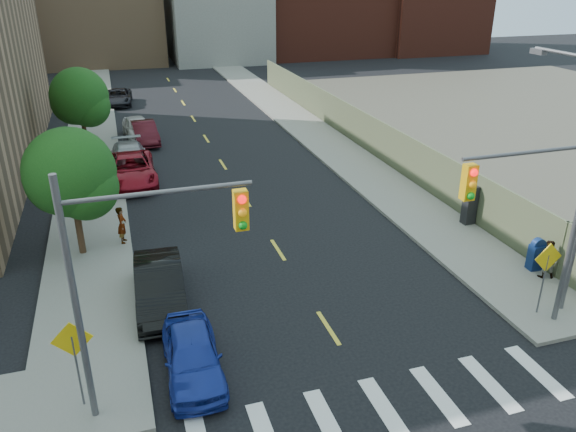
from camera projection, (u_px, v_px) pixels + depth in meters
sidewalk_nw at (92, 115)px, 46.02m from camera, size 3.50×73.00×0.15m
sidewalk_ne at (274, 102)px, 50.26m from camera, size 3.50×73.00×0.15m
fence_north at (354, 125)px, 38.52m from camera, size 0.12×44.00×2.50m
gravel_lot at (551, 116)px, 45.80m from camera, size 36.00×42.00×0.06m
bg_bldg_center at (215, 19)px, 73.18m from camera, size 12.00×16.00×10.00m
signal_nw at (135, 263)px, 13.74m from camera, size 4.59×0.30×7.00m
signal_ne at (541, 206)px, 17.02m from camera, size 4.59×0.30×7.00m
warn_sign_nw at (74, 349)px, 14.71m from camera, size 1.06×0.06×2.83m
warn_sign_ne at (546, 266)px, 18.82m from camera, size 1.06×0.06×2.83m
warn_sign_midwest at (83, 179)px, 26.48m from camera, size 1.06×0.06×2.83m
tree_west_near at (71, 178)px, 22.37m from camera, size 3.66×3.64×5.52m
tree_west_far at (80, 100)px, 35.45m from camera, size 3.66×3.64×5.52m
parked_car_blue at (192, 355)px, 16.52m from camera, size 1.76×4.12×1.39m
parked_car_black at (160, 286)px, 19.94m from camera, size 1.89×4.86×1.58m
parked_car_red at (131, 169)px, 31.42m from camera, size 2.62×5.69×1.58m
parked_car_silver at (129, 158)px, 33.33m from camera, size 2.14×5.23×1.52m
parked_car_white at (138, 128)px, 39.74m from camera, size 2.22×4.61×1.52m
parked_car_maroon at (144, 133)px, 38.63m from camera, size 1.84×4.54×1.46m
parked_car_grey at (118, 97)px, 49.52m from camera, size 2.57×4.98×1.34m
mailbox at (536, 254)px, 22.12m from camera, size 0.56×0.44×1.35m
payphone at (470, 205)px, 26.01m from camera, size 0.58×0.48×1.85m
pedestrian_west at (122, 225)px, 24.23m from camera, size 0.50×0.66×1.65m
pedestrian_east at (547, 259)px, 21.50m from camera, size 0.88×0.77×1.55m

